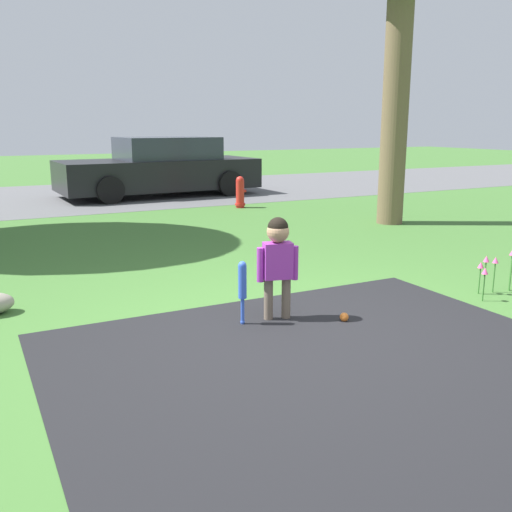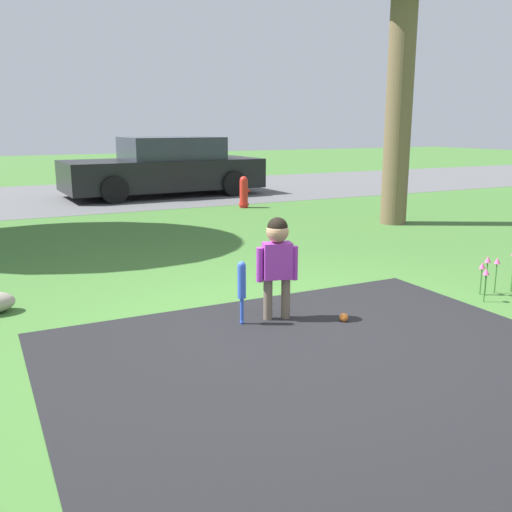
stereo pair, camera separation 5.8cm
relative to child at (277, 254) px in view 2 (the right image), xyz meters
name	(u,v)px [view 2 (the right image)]	position (x,y,z in m)	size (l,w,h in m)	color
ground_plane	(293,336)	(-0.08, -0.41, -0.57)	(60.00, 60.00, 0.00)	#3D6B2D
street_strip	(76,196)	(-0.08, 9.65, -0.57)	(40.00, 6.00, 0.01)	#59595B
child	(277,254)	(0.00, 0.00, 0.00)	(0.35, 0.19, 0.88)	#6B5B4C
baseball_bat	(242,284)	(-0.33, 0.01, -0.22)	(0.07, 0.07, 0.54)	blue
sports_ball	(344,317)	(0.47, -0.32, -0.54)	(0.08, 0.08, 0.08)	orange
fire_hydrant	(244,192)	(2.63, 6.23, -0.27)	(0.23, 0.21, 0.63)	red
parked_car	(165,168)	(1.86, 8.95, 0.06)	(4.59, 2.15, 1.35)	black
flower_bed	(500,263)	(2.30, -0.33, -0.25)	(0.62, 0.25, 0.43)	#38702D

